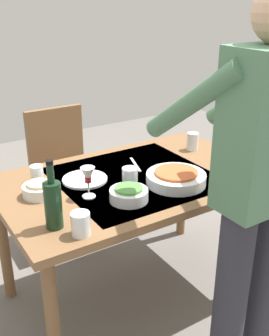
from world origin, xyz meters
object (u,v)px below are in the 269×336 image
object	(u,v)px
person_server	(258,183)
serving_bowl_pasta	(176,178)
water_cup_near_left	(37,174)
water_cup_near_right	(81,224)
side_bowl_salad	(129,194)
wine_glass_left	(88,177)
chair_near	(63,166)
water_cup_far_left	(130,176)
dinner_plate_near	(85,179)
water_cup_far_right	(193,141)
wine_bottle	(53,203)
dining_table	(135,191)
side_bowl_bread	(40,189)

from	to	relation	value
person_server	serving_bowl_pasta	bearing A→B (deg)	-90.89
water_cup_near_left	water_cup_near_right	bearing A→B (deg)	87.68
person_server	side_bowl_salad	distance (m)	0.59
wine_glass_left	water_cup_near_left	bearing A→B (deg)	-62.23
chair_near	serving_bowl_pasta	bearing A→B (deg)	101.54
water_cup_far_left	wine_glass_left	bearing A→B (deg)	4.27
water_cup_near_right	dinner_plate_near	size ratio (longest dim) A/B	0.42
chair_near	water_cup_near_right	size ratio (longest dim) A/B	9.35
water_cup_near_right	water_cup_far_right	size ratio (longest dim) A/B	0.91
wine_bottle	dinner_plate_near	size ratio (longest dim) A/B	1.29
dinner_plate_near	chair_near	bearing A→B (deg)	-103.05
chair_near	wine_bottle	world-z (taller)	wine_bottle
water_cup_far_right	dinner_plate_near	world-z (taller)	water_cup_far_right
serving_bowl_pasta	dinner_plate_near	bearing A→B (deg)	-37.07
dining_table	serving_bowl_pasta	xyz separation A→B (m)	(-0.13, 0.18, 0.12)
serving_bowl_pasta	wine_glass_left	bearing A→B (deg)	-13.36
water_cup_near_left	side_bowl_salad	world-z (taller)	water_cup_near_left
water_cup_far_left	dinner_plate_near	world-z (taller)	water_cup_far_left
dining_table	water_cup_far_left	distance (m)	0.15
dining_table	chair_near	distance (m)	0.83
dinner_plate_near	side_bowl_bread	bearing A→B (deg)	9.12
chair_near	water_cup_far_right	size ratio (longest dim) A/B	8.53
water_cup_far_left	side_bowl_bread	bearing A→B (deg)	-15.40
dining_table	water_cup_far_left	bearing A→B (deg)	42.64
water_cup_far_right	dinner_plate_near	distance (m)	0.75
person_server	water_cup_near_left	distance (m)	1.08
wine_bottle	water_cup_far_right	distance (m)	1.12
dining_table	wine_glass_left	bearing A→B (deg)	14.41
dining_table	chair_near	bearing A→B (deg)	-84.96
water_cup_far_right	serving_bowl_pasta	xyz separation A→B (m)	(0.38, 0.33, -0.02)
wine_bottle	serving_bowl_pasta	size ratio (longest dim) A/B	0.99
person_server	wine_glass_left	bearing A→B (deg)	-55.40
person_server	water_cup_far_left	distance (m)	0.69
side_bowl_salad	person_server	bearing A→B (deg)	120.37
chair_near	wine_glass_left	bearing A→B (deg)	75.52
dining_table	wine_glass_left	size ratio (longest dim) A/B	9.27
serving_bowl_pasta	side_bowl_salad	distance (m)	0.30
dining_table	side_bowl_bread	xyz separation A→B (m)	(0.49, -0.06, 0.12)
water_cup_near_right	serving_bowl_pasta	size ratio (longest dim) A/B	0.32
person_server	dinner_plate_near	world-z (taller)	person_server
side_bowl_salad	wine_glass_left	bearing A→B (deg)	-42.83
water_cup_far_right	side_bowl_salad	bearing A→B (deg)	27.97
dining_table	side_bowl_salad	bearing A→B (deg)	52.08
wine_glass_left	water_cup_far_left	xyz separation A→B (m)	(-0.24, -0.02, -0.06)
dining_table	side_bowl_bread	size ratio (longest dim) A/B	8.75
water_cup_near_left	dinner_plate_near	distance (m)	0.24
person_server	water_cup_far_left	world-z (taller)	person_server
water_cup_near_right	side_bowl_salad	bearing A→B (deg)	-155.02
water_cup_near_right	wine_bottle	bearing A→B (deg)	-58.73
person_server	dinner_plate_near	size ratio (longest dim) A/B	7.34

